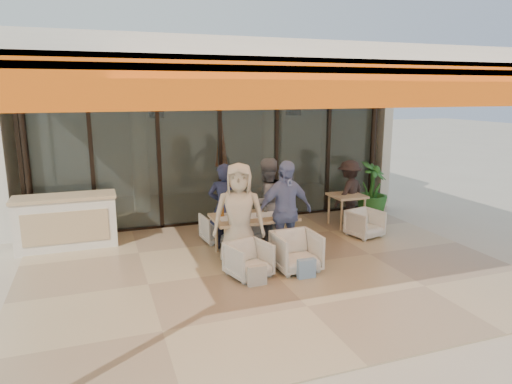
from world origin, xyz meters
TOP-DOWN VIEW (x-y plane):
  - ground at (0.00, 0.00)m, footprint 70.00×70.00m
  - terrace_floor at (0.00, 0.00)m, footprint 8.00×6.00m
  - terrace_structure at (0.00, -0.26)m, footprint 8.00×6.00m
  - glass_storefront at (0.00, 3.00)m, footprint 8.08×0.10m
  - interior_block at (0.01, 5.31)m, footprint 9.05×3.62m
  - host_counter at (-3.24, 2.30)m, footprint 1.85×0.65m
  - dining_table at (-0.00, 0.76)m, footprint 1.50×0.90m
  - chair_far_left at (-0.42, 1.70)m, footprint 0.67×0.64m
  - chair_far_right at (0.42, 1.70)m, footprint 0.65×0.62m
  - chair_near_left at (-0.42, -0.20)m, footprint 0.76×0.73m
  - chair_near_right at (0.42, -0.20)m, footprint 0.73×0.68m
  - diner_navy at (-0.42, 1.20)m, footprint 0.71×0.59m
  - diner_grey at (0.42, 1.20)m, footprint 0.96×0.82m
  - diner_cream at (-0.42, 0.30)m, footprint 1.02×0.83m
  - diner_periwinkle at (0.42, 0.30)m, footprint 1.10×0.55m
  - tote_bag_cream at (-0.42, -0.60)m, footprint 0.30×0.10m
  - tote_bag_blue at (0.42, -0.60)m, footprint 0.30×0.10m
  - side_table at (2.51, 1.72)m, footprint 0.70×0.70m
  - side_chair at (2.51, 0.97)m, footprint 0.73×0.70m
  - standing_woman at (2.67, 1.91)m, footprint 1.09×0.92m
  - potted_palm at (3.51, 2.24)m, footprint 1.06×1.06m

SIDE VIEW (x-z plane):
  - ground at x=0.00m, z-range 0.00..0.00m
  - terrace_floor at x=0.00m, z-range 0.00..0.01m
  - tote_bag_cream at x=-0.42m, z-range 0.00..0.34m
  - tote_bag_blue at x=0.42m, z-range 0.00..0.34m
  - side_chair at x=2.51m, z-range 0.00..0.63m
  - chair_far_left at x=-0.42m, z-range 0.00..0.63m
  - chair_far_right at x=0.42m, z-range 0.00..0.64m
  - chair_near_left at x=-0.42m, z-range 0.00..0.64m
  - chair_near_right at x=0.42m, z-range 0.00..0.73m
  - host_counter at x=-3.24m, z-range 0.01..1.05m
  - side_table at x=2.51m, z-range 0.27..1.01m
  - potted_palm at x=3.51m, z-range 0.00..1.34m
  - dining_table at x=0.00m, z-range 0.22..1.15m
  - standing_woman at x=2.67m, z-range 0.00..1.47m
  - diner_navy at x=-0.42m, z-range 0.00..1.66m
  - diner_grey at x=0.42m, z-range 0.00..1.72m
  - diner_periwinkle at x=0.42m, z-range 0.00..1.80m
  - diner_cream at x=-0.42m, z-range 0.00..1.80m
  - glass_storefront at x=0.00m, z-range 0.00..3.20m
  - interior_block at x=0.01m, z-range 0.47..3.99m
  - terrace_structure at x=0.00m, z-range 1.55..4.95m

